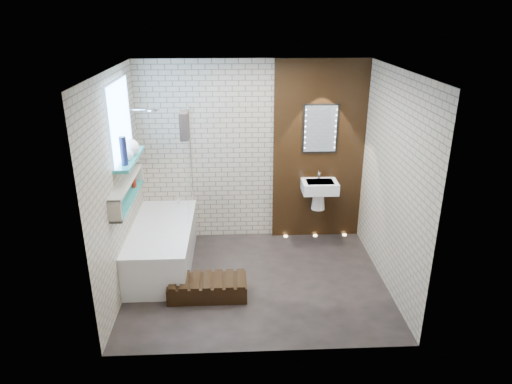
{
  "coord_description": "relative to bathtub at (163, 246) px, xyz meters",
  "views": [
    {
      "loc": [
        -0.25,
        -5.04,
        3.21
      ],
      "look_at": [
        0.0,
        0.15,
        1.15
      ],
      "focal_mm": 32.54,
      "sensor_mm": 36.0,
      "label": 1
    }
  ],
  "objects": [
    {
      "name": "sill_vases",
      "position": [
        -0.28,
        -0.13,
        1.36
      ],
      "size": [
        0.2,
        0.52,
        0.33
      ],
      "color": "white",
      "rests_on": "clerestory_window"
    },
    {
      "name": "bath_screen",
      "position": [
        0.35,
        0.44,
        0.99
      ],
      "size": [
        0.01,
        0.78,
        1.4
      ],
      "primitive_type": "cube",
      "color": "white",
      "rests_on": "bathtub"
    },
    {
      "name": "led_mirror",
      "position": [
        2.17,
        0.78,
        1.36
      ],
      "size": [
        0.5,
        0.02,
        0.7
      ],
      "color": "black",
      "rests_on": "walnut_panel"
    },
    {
      "name": "niche_bottles",
      "position": [
        -0.31,
        -0.34,
        0.88
      ],
      "size": [
        0.06,
        0.88,
        0.14
      ],
      "color": "maroon",
      "rests_on": "display_niche"
    },
    {
      "name": "walnut_step",
      "position": [
        0.62,
        -0.75,
        -0.19
      ],
      "size": [
        0.93,
        0.42,
        0.21
      ],
      "primitive_type": "cube",
      "rotation": [
        0.0,
        0.0,
        0.01
      ],
      "color": "black",
      "rests_on": "ground"
    },
    {
      "name": "shower_head",
      "position": [
        -0.08,
        0.5,
        1.71
      ],
      "size": [
        0.18,
        0.18,
        0.02
      ],
      "primitive_type": "cylinder",
      "color": "silver",
      "rests_on": "room_shell"
    },
    {
      "name": "clerestory_window",
      "position": [
        -0.34,
        -0.1,
        1.61
      ],
      "size": [
        0.18,
        1.0,
        0.94
      ],
      "color": "#7FADE0",
      "rests_on": "room_shell"
    },
    {
      "name": "room_shell",
      "position": [
        1.22,
        -0.45,
        1.01
      ],
      "size": [
        3.24,
        3.2,
        2.6
      ],
      "color": "#B4A58F",
      "rests_on": "ground"
    },
    {
      "name": "bathtub",
      "position": [
        0.0,
        0.0,
        0.0
      ],
      "size": [
        0.79,
        1.74,
        0.7
      ],
      "color": "white",
      "rests_on": "ground"
    },
    {
      "name": "walnut_panel",
      "position": [
        2.17,
        0.82,
        1.01
      ],
      "size": [
        1.3,
        0.06,
        2.6
      ],
      "primitive_type": "cube",
      "color": "black",
      "rests_on": "ground"
    },
    {
      "name": "display_niche",
      "position": [
        -0.31,
        -0.3,
        0.91
      ],
      "size": [
        0.14,
        1.3,
        0.26
      ],
      "color": "teal",
      "rests_on": "room_shell"
    },
    {
      "name": "floor_uplights",
      "position": [
        2.17,
        0.75,
        -0.29
      ],
      "size": [
        0.96,
        0.06,
        0.01
      ],
      "color": "#FFD899",
      "rests_on": "ground"
    },
    {
      "name": "washbasin",
      "position": [
        2.17,
        0.62,
        0.5
      ],
      "size": [
        0.5,
        0.36,
        0.58
      ],
      "color": "white",
      "rests_on": "walnut_panel"
    },
    {
      "name": "ground",
      "position": [
        1.22,
        -0.45,
        -0.29
      ],
      "size": [
        3.2,
        3.2,
        0.0
      ],
      "primitive_type": "plane",
      "color": "black",
      "rests_on": "ground"
    },
    {
      "name": "towel",
      "position": [
        0.35,
        0.23,
        1.56
      ],
      "size": [
        0.1,
        0.26,
        0.34
      ],
      "primitive_type": "cube",
      "color": "black",
      "rests_on": "bath_screen"
    }
  ]
}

